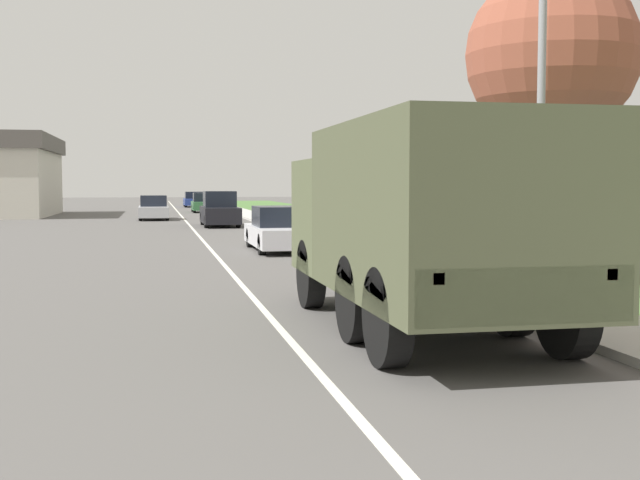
{
  "coord_description": "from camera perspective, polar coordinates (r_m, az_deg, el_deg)",
  "views": [
    {
      "loc": [
        -1.77,
        -0.39,
        2.1
      ],
      "look_at": [
        0.78,
        11.9,
        1.22
      ],
      "focal_mm": 45.0,
      "sensor_mm": 36.0,
      "label": 1
    }
  ],
  "objects": [
    {
      "name": "ground_plane",
      "position": [
        40.48,
        -9.2,
        0.97
      ],
      "size": [
        180.0,
        180.0,
        0.0
      ],
      "primitive_type": "plane",
      "color": "#565451"
    },
    {
      "name": "lane_centre_stripe",
      "position": [
        40.48,
        -9.2,
        0.98
      ],
      "size": [
        0.12,
        120.0,
        0.0
      ],
      "color": "silver",
      "rests_on": "ground"
    },
    {
      "name": "sidewalk_right",
      "position": [
        40.92,
        -2.89,
        1.14
      ],
      "size": [
        1.8,
        120.0,
        0.12
      ],
      "color": "beige",
      "rests_on": "ground"
    },
    {
      "name": "grass_strip_right",
      "position": [
        41.83,
        3.07,
        1.13
      ],
      "size": [
        7.0,
        120.0,
        0.02
      ],
      "color": "#4C7538",
      "rests_on": "ground"
    },
    {
      "name": "military_truck",
      "position": [
        11.41,
        7.31,
        1.66
      ],
      "size": [
        2.54,
        6.84,
        2.91
      ],
      "color": "#545B3D",
      "rests_on": "ground"
    },
    {
      "name": "car_nearest_ahead",
      "position": [
        25.39,
        -2.72,
        0.69
      ],
      "size": [
        1.89,
        4.7,
        1.4
      ],
      "color": "silver",
      "rests_on": "ground"
    },
    {
      "name": "car_second_ahead",
      "position": [
        40.3,
        -7.14,
        2.08
      ],
      "size": [
        1.73,
        4.69,
        1.75
      ],
      "color": "black",
      "rests_on": "ground"
    },
    {
      "name": "car_third_ahead",
      "position": [
        48.54,
        -11.74,
        2.21
      ],
      "size": [
        1.71,
        4.82,
        1.44
      ],
      "color": "#B7BABF",
      "rests_on": "ground"
    },
    {
      "name": "car_fourth_ahead",
      "position": [
        60.45,
        -8.27,
        2.59
      ],
      "size": [
        1.71,
        3.96,
        1.45
      ],
      "color": "#336B3D",
      "rests_on": "ground"
    },
    {
      "name": "car_farthest_ahead",
      "position": [
        74.78,
        -8.93,
        2.83
      ],
      "size": [
        1.87,
        4.78,
        1.4
      ],
      "color": "navy",
      "rests_on": "ground"
    },
    {
      "name": "pickup_truck",
      "position": [
        20.4,
        17.57,
        0.49
      ],
      "size": [
        2.09,
        5.57,
        1.92
      ],
      "color": "navy",
      "rests_on": "grass_strip_right"
    },
    {
      "name": "lamp_post",
      "position": [
        14.4,
        14.71,
        12.04
      ],
      "size": [
        1.69,
        0.24,
        6.73
      ],
      "color": "gray",
      "rests_on": "sidewalk_right"
    },
    {
      "name": "tree_mid_right",
      "position": [
        20.67,
        16.17,
        12.5
      ],
      "size": [
        4.17,
        4.17,
        7.29
      ],
      "color": "brown",
      "rests_on": "grass_strip_right"
    }
  ]
}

